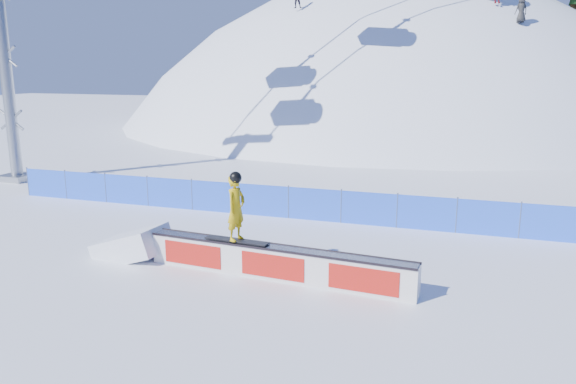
% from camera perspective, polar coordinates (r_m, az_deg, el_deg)
% --- Properties ---
extents(ground, '(160.00, 160.00, 0.00)m').
position_cam_1_polar(ground, '(17.36, -7.80, -6.11)').
color(ground, white).
rests_on(ground, ground).
extents(snow_hill, '(64.00, 64.00, 64.00)m').
position_cam_1_polar(snow_hill, '(61.86, 10.24, -9.89)').
color(snow_hill, white).
rests_on(snow_hill, ground).
extents(safety_fence, '(22.05, 0.05, 1.30)m').
position_cam_1_polar(safety_fence, '(21.16, -2.52, -0.87)').
color(safety_fence, blue).
rests_on(safety_fence, ground).
extents(rail_box, '(7.56, 1.14, 0.91)m').
position_cam_1_polar(rail_box, '(15.04, -1.21, -7.19)').
color(rail_box, silver).
rests_on(rail_box, ground).
extents(snow_ramp, '(2.29, 1.54, 1.37)m').
position_cam_1_polar(snow_ramp, '(17.55, -15.48, -6.26)').
color(snow_ramp, white).
rests_on(snow_ramp, ground).
extents(snowboarder, '(1.86, 0.73, 1.93)m').
position_cam_1_polar(snowboarder, '(15.13, -5.30, -1.56)').
color(snowboarder, black).
rests_on(snowboarder, rail_box).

